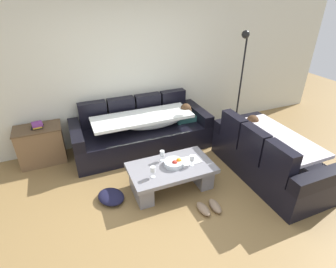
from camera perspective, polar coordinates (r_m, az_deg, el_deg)
ground_plane at (r=3.65m, az=0.85°, el=-15.87°), size 14.00×14.00×0.00m
back_wall at (r=4.79m, az=-9.62°, el=13.86°), size 9.00×0.10×2.70m
couch_along_wall at (r=4.73m, az=-5.30°, el=0.58°), size 2.38×0.92×0.88m
couch_near_window at (r=4.31m, az=21.16°, el=-4.51°), size 0.92×1.86×0.88m
coffee_table at (r=3.81m, az=0.71°, el=-8.73°), size 1.20×0.68×0.38m
fruit_bowl at (r=3.72m, az=1.37°, el=-6.32°), size 0.28×0.28×0.10m
wine_glass_near_left at (r=3.47m, az=-3.31°, el=-7.81°), size 0.07×0.07×0.17m
wine_glass_near_right at (r=3.69m, az=5.22°, el=-5.34°), size 0.07×0.07×0.17m
wine_glass_far_back at (r=3.78m, az=-1.27°, el=-4.36°), size 0.07×0.07×0.17m
open_magazine at (r=3.85m, az=4.91°, el=-5.73°), size 0.28×0.21×0.01m
side_cabinet at (r=4.80m, az=-25.87°, el=-2.13°), size 0.72×0.44×0.64m
book_stack_on_cabinet at (r=4.65m, az=-26.57°, el=1.70°), size 0.19×0.20×0.07m
floor_lamp at (r=5.29m, az=15.57°, el=12.02°), size 0.33×0.31×1.95m
pair_of_shoes at (r=3.64m, az=8.96°, el=-15.51°), size 0.31×0.29×0.09m
crumpled_garment at (r=3.80m, az=-12.28°, el=-13.19°), size 0.48×0.51×0.12m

